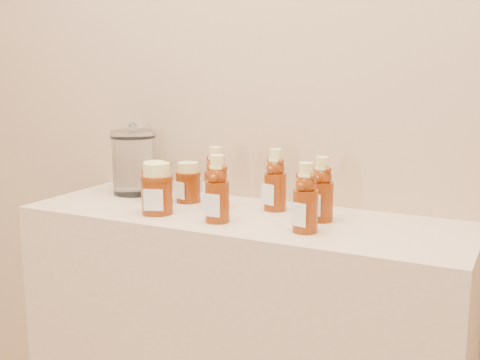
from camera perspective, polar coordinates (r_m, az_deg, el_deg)
The scene contains 10 objects.
wall_back at distance 1.74m, azimuth 3.12°, elevation 12.76°, with size 3.50×0.02×2.70m, color tan.
bear_bottle_back_left at distance 1.65m, azimuth -2.32°, elevation 0.58°, with size 0.07×0.07×0.20m, color #642207, non-canonical shape.
bear_bottle_back_mid at distance 1.64m, azimuth 3.37°, elevation 0.40°, with size 0.07×0.07×0.19m, color #642207, non-canonical shape.
bear_bottle_back_right at distance 1.53m, azimuth 7.78°, elevation -0.47°, with size 0.06×0.06×0.19m, color #642207, non-canonical shape.
bear_bottle_front_left at distance 1.51m, azimuth -2.17°, elevation -0.42°, with size 0.07×0.07×0.19m, color #642207, non-canonical shape.
bear_bottle_front_right at distance 1.43m, azimuth 6.24°, elevation -1.24°, with size 0.06×0.06×0.19m, color #642207, non-canonical shape.
honey_jar_left at distance 1.78m, azimuth -8.10°, elevation -0.08°, with size 0.07×0.07×0.12m, color #642207, non-canonical shape.
honey_jar_back at distance 1.74m, azimuth -4.93°, elevation -0.21°, with size 0.07×0.07×0.12m, color #642207, non-canonical shape.
honey_jar_front at distance 1.61m, azimuth -7.87°, elevation -0.81°, with size 0.09×0.09×0.14m, color #642207, non-canonical shape.
glass_canister at distance 1.87m, azimuth -10.04°, elevation 1.92°, with size 0.14×0.14×0.21m, color white, non-canonical shape.
Camera 1 is at (0.69, 0.16, 1.29)m, focal length 45.00 mm.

